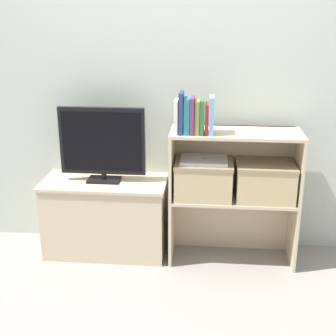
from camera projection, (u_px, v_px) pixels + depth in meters
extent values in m
plane|color=gray|center=(166.00, 267.00, 3.15)|extent=(16.00, 16.00, 0.00)
cube|color=#B2BCB2|center=(171.00, 79.00, 3.15)|extent=(10.00, 0.05, 2.40)
cube|color=#CCB793|center=(106.00, 218.00, 3.28)|extent=(0.83, 0.38, 0.51)
cube|color=#CCB793|center=(104.00, 182.00, 3.20)|extent=(0.85, 0.40, 0.02)
cube|color=black|center=(104.00, 180.00, 3.19)|extent=(0.22, 0.14, 0.01)
cylinder|color=black|center=(104.00, 176.00, 3.18)|extent=(0.04, 0.04, 0.04)
cube|color=black|center=(102.00, 141.00, 3.10)|extent=(0.57, 0.03, 0.45)
cube|color=black|center=(102.00, 142.00, 3.08)|extent=(0.53, 0.00, 0.40)
cube|color=#CCB793|center=(172.00, 225.00, 3.23)|extent=(0.02, 0.33, 0.46)
cube|color=#CCB793|center=(293.00, 230.00, 3.16)|extent=(0.02, 0.33, 0.46)
cube|color=#CCB793|center=(231.00, 218.00, 3.34)|extent=(0.80, 0.02, 0.46)
cube|color=#CCB793|center=(233.00, 198.00, 3.12)|extent=(0.80, 0.33, 0.02)
cube|color=#CCB793|center=(172.00, 163.00, 3.08)|extent=(0.02, 0.33, 0.44)
cube|color=#CCB793|center=(299.00, 166.00, 3.01)|extent=(0.02, 0.33, 0.44)
cube|color=#CCB793|center=(234.00, 157.00, 3.19)|extent=(0.80, 0.02, 0.44)
cube|color=#CCB793|center=(236.00, 133.00, 2.97)|extent=(0.80, 0.33, 0.02)
cube|color=silver|center=(176.00, 117.00, 2.90)|extent=(0.02, 0.13, 0.21)
cube|color=navy|center=(181.00, 113.00, 2.89)|extent=(0.03, 0.13, 0.26)
cube|color=#1E7075|center=(187.00, 116.00, 2.89)|extent=(0.04, 0.13, 0.22)
cube|color=#6B2D66|center=(192.00, 115.00, 2.89)|extent=(0.02, 0.13, 0.23)
cube|color=olive|center=(197.00, 117.00, 2.89)|extent=(0.03, 0.12, 0.21)
cube|color=#286638|center=(202.00, 117.00, 2.89)|extent=(0.02, 0.14, 0.22)
cube|color=#B22328|center=(207.00, 119.00, 2.89)|extent=(0.02, 0.12, 0.19)
cube|color=#709ECC|center=(212.00, 115.00, 2.88)|extent=(0.03, 0.14, 0.24)
cube|color=tan|center=(203.00, 179.00, 3.08)|extent=(0.37, 0.29, 0.24)
cube|color=#917E5B|center=(204.00, 163.00, 3.04)|extent=(0.38, 0.30, 0.02)
cube|color=tan|center=(265.00, 181.00, 3.04)|extent=(0.37, 0.29, 0.24)
cube|color=#917E5B|center=(266.00, 165.00, 3.01)|extent=(0.38, 0.30, 0.02)
cube|color=#BCBCC1|center=(204.00, 160.00, 3.04)|extent=(0.30, 0.23, 0.02)
cylinder|color=#99999E|center=(204.00, 158.00, 3.03)|extent=(0.02, 0.02, 0.00)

